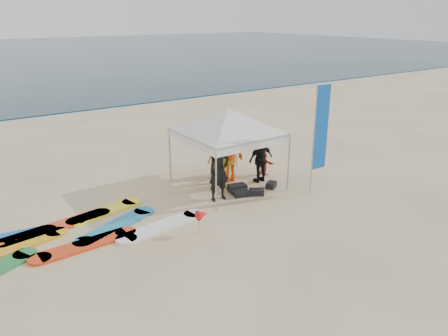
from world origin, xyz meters
The scene contains 13 objects.
ground centered at (0.00, 0.00, 0.00)m, with size 120.00×120.00×0.00m, color beige.
shoreline_foam centered at (0.00, 18.20, 0.00)m, with size 160.00×1.20×0.01m, color silver.
person_black_a centered at (0.08, 3.13, 0.93)m, with size 0.68×0.45×1.87m, color black.
person_yellow centered at (0.63, 3.67, 0.80)m, with size 0.77×0.60×1.59m, color yellow.
person_orange_a centered at (1.22, 4.24, 0.95)m, with size 1.23×0.71×1.91m, color #D44A12.
person_black_b centered at (2.05, 3.59, 0.80)m, with size 0.93×0.39×1.59m, color black.
person_orange_b centered at (1.19, 4.81, 0.82)m, with size 0.80×0.52×1.64m, color orange.
person_seated centered at (2.59, 4.05, 0.41)m, with size 0.76×0.24×0.82m, color red.
canopy_tent centered at (0.93, 3.88, 2.54)m, with size 3.86×3.86×2.91m.
feather_flag centered at (2.91, 1.87, 2.04)m, with size 0.59×0.04×3.47m.
marker_pennant centered at (-1.44, 1.63, 0.49)m, with size 0.28×0.28×0.64m.
gear_pile centered at (1.12, 3.06, 0.10)m, with size 1.69×1.07×0.22m.
surfboard_spread centered at (-4.32, 3.34, 0.04)m, with size 6.01×2.61×0.07m.
Camera 1 is at (-6.70, -6.95, 5.32)m, focal length 35.00 mm.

